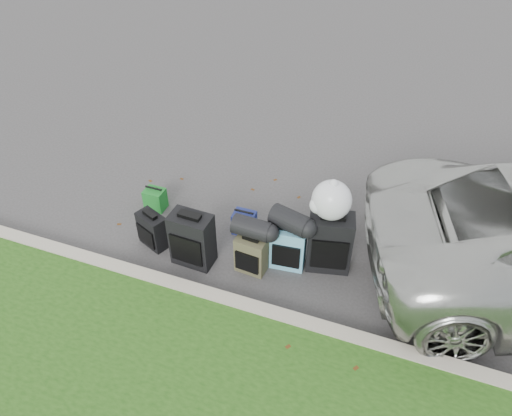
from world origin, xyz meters
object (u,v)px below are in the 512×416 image
(suitcase_olive, at_px, (251,254))
(tote_navy, at_px, (244,223))
(suitcase_teal, at_px, (288,247))
(suitcase_large_black_right, at_px, (330,242))
(suitcase_small_black, at_px, (153,230))
(suitcase_large_black_left, at_px, (192,239))
(tote_green, at_px, (155,199))

(suitcase_olive, relative_size, tote_navy, 1.63)
(suitcase_teal, relative_size, suitcase_large_black_right, 0.76)
(suitcase_small_black, height_order, tote_navy, suitcase_small_black)
(suitcase_large_black_right, bearing_deg, suitcase_large_black_left, -175.41)
(suitcase_teal, xyz_separation_m, tote_green, (-2.14, 0.41, -0.15))
(suitcase_teal, relative_size, tote_green, 1.91)
(tote_green, bearing_deg, suitcase_large_black_left, -37.66)
(tote_navy, bearing_deg, suitcase_large_black_left, -120.14)
(suitcase_olive, bearing_deg, tote_green, 163.94)
(suitcase_large_black_left, relative_size, tote_green, 2.34)
(suitcase_small_black, bearing_deg, suitcase_large_black_right, 32.97)
(suitcase_large_black_left, bearing_deg, tote_navy, 63.05)
(suitcase_teal, height_order, suitcase_large_black_right, suitcase_large_black_right)
(suitcase_teal, bearing_deg, suitcase_large_black_left, -168.86)
(tote_green, bearing_deg, suitcase_small_black, -62.34)
(suitcase_large_black_left, bearing_deg, suitcase_large_black_right, 19.59)
(suitcase_large_black_right, relative_size, tote_navy, 2.53)
(suitcase_teal, relative_size, tote_navy, 1.92)
(suitcase_teal, distance_m, suitcase_large_black_right, 0.52)
(suitcase_olive, bearing_deg, suitcase_teal, 34.94)
(suitcase_teal, bearing_deg, tote_navy, 146.84)
(suitcase_small_black, xyz_separation_m, suitcase_olive, (1.38, 0.02, 0.01))
(suitcase_large_black_left, height_order, suitcase_teal, suitcase_large_black_left)
(tote_green, bearing_deg, suitcase_teal, -10.62)
(suitcase_large_black_left, relative_size, tote_navy, 2.34)
(suitcase_large_black_right, height_order, tote_navy, suitcase_large_black_right)
(suitcase_olive, distance_m, tote_green, 1.85)
(suitcase_olive, bearing_deg, suitcase_small_black, -174.55)
(suitcase_teal, height_order, tote_green, suitcase_teal)
(suitcase_olive, distance_m, suitcase_large_black_right, 0.98)
(suitcase_small_black, relative_size, suitcase_large_black_left, 0.66)
(suitcase_large_black_left, bearing_deg, suitcase_teal, 19.26)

